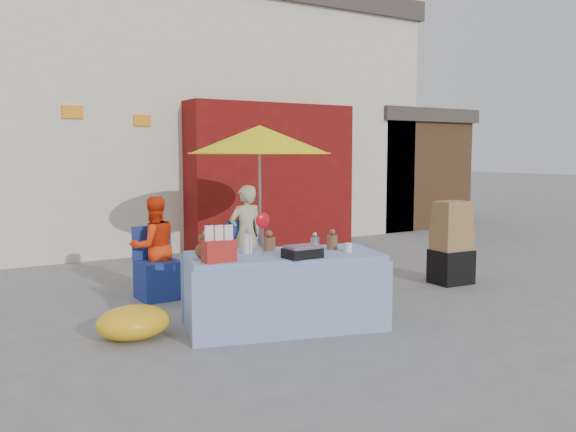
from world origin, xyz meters
TOP-DOWN VIEW (x-y plane):
  - ground at (0.00, 0.00)m, footprint 80.00×80.00m
  - backdrop at (0.52, 7.52)m, footprint 14.00×8.00m
  - market_table at (-0.32, -0.27)m, footprint 2.10×1.40m
  - chair_left at (-0.95, 1.53)m, footprint 0.49×0.48m
  - chair_right at (0.30, 1.53)m, footprint 0.49×0.48m
  - vendor_orange at (-0.95, 1.67)m, footprint 0.59×0.47m
  - vendor_beige at (0.30, 1.67)m, footprint 0.48×0.32m
  - umbrella at (0.60, 1.82)m, footprint 1.90×1.90m
  - box_stack at (2.62, 0.27)m, footprint 0.52×0.44m
  - tarp_bundle at (-1.71, 0.14)m, footprint 0.81×0.71m

SIDE VIEW (x-z plane):
  - ground at x=0.00m, z-range 0.00..0.00m
  - tarp_bundle at x=-1.71m, z-range 0.00..0.31m
  - chair_left at x=-0.95m, z-range -0.17..0.68m
  - chair_right at x=0.30m, z-range -0.17..0.68m
  - market_table at x=-0.32m, z-range -0.20..0.96m
  - box_stack at x=2.62m, z-range -0.04..1.05m
  - vendor_orange at x=-0.95m, z-range 0.00..1.21m
  - vendor_beige at x=0.30m, z-range 0.00..1.31m
  - umbrella at x=0.60m, z-range 0.85..2.94m
  - backdrop at x=0.52m, z-range -0.80..7.00m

